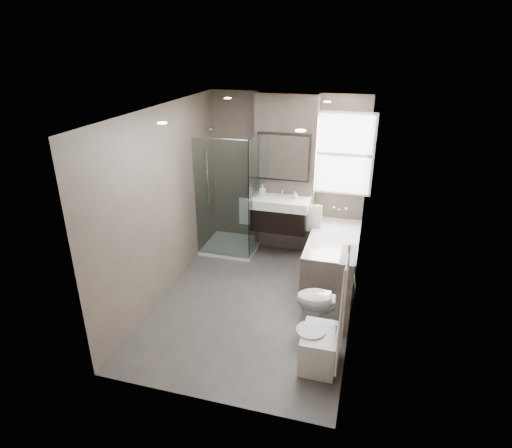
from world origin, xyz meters
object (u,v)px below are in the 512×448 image
(bathtub, at_px, (333,252))
(vanity, at_px, (280,213))
(toilet, at_px, (324,300))
(bidet, at_px, (319,347))

(bathtub, bearing_deg, vanity, 160.63)
(bathtub, xyz_separation_m, toilet, (0.05, -1.41, 0.04))
(vanity, height_order, toilet, vanity)
(bidet, bearing_deg, bathtub, 92.35)
(bathtub, height_order, bidet, bathtub)
(toilet, relative_size, bidet, 1.29)
(vanity, xyz_separation_m, toilet, (0.97, -1.74, -0.38))
(vanity, bearing_deg, bidet, -67.87)
(vanity, bearing_deg, toilet, -60.86)
(toilet, bearing_deg, bidet, -4.46)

